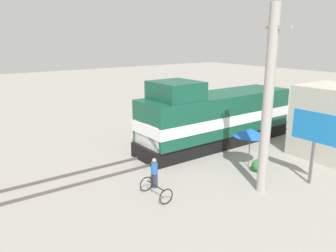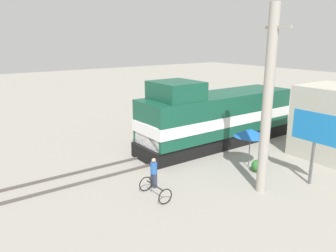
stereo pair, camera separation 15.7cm
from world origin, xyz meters
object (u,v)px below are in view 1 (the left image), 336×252
object	(u,v)px
locomotive	(213,118)
utility_pole	(268,102)
bicycle	(156,190)
billboard_sign	(315,131)
vendor_umbrella	(250,132)
person_bystander	(154,172)

from	to	relation	value
locomotive	utility_pole	world-z (taller)	utility_pole
locomotive	bicycle	world-z (taller)	locomotive
billboard_sign	vendor_umbrella	bearing A→B (deg)	-165.85
locomotive	vendor_umbrella	size ratio (longest dim) A/B	5.28
billboard_sign	locomotive	bearing A→B (deg)	177.84
bicycle	billboard_sign	bearing A→B (deg)	154.32
vendor_umbrella	locomotive	bearing A→B (deg)	164.92
locomotive	vendor_umbrella	bearing A→B (deg)	-15.08
utility_pole	bicycle	world-z (taller)	utility_pole
vendor_umbrella	billboard_sign	bearing A→B (deg)	14.15
utility_pole	person_bystander	size ratio (longest dim) A/B	5.68
vendor_umbrella	bicycle	bearing A→B (deg)	-90.61
locomotive	billboard_sign	size ratio (longest dim) A/B	3.25
vendor_umbrella	person_bystander	size ratio (longest dim) A/B	1.50
vendor_umbrella	utility_pole	bearing A→B (deg)	-37.85
vendor_umbrella	bicycle	distance (m)	6.76
utility_pole	billboard_sign	world-z (taller)	utility_pole
locomotive	utility_pole	bearing A→B (deg)	-24.42
utility_pole	person_bystander	xyz separation A→B (m)	(-3.43, -4.10, -3.64)
utility_pole	vendor_umbrella	world-z (taller)	utility_pole
locomotive	billboard_sign	xyz separation A→B (m)	(7.60, -0.29, 0.87)
bicycle	person_bystander	bearing A→B (deg)	-121.33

